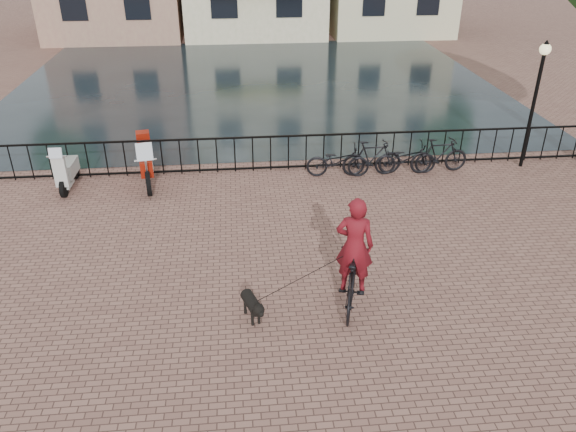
{
  "coord_description": "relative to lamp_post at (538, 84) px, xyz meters",
  "views": [
    {
      "loc": [
        -0.94,
        -6.61,
        6.42
      ],
      "look_at": [
        0.0,
        3.0,
        1.2
      ],
      "focal_mm": 35.0,
      "sensor_mm": 36.0,
      "label": 1
    }
  ],
  "objects": [
    {
      "name": "ground",
      "position": [
        -7.2,
        -7.6,
        -2.38
      ],
      "size": [
        100.0,
        100.0,
        0.0
      ],
      "primitive_type": "plane",
      "color": "brown",
      "rests_on": "ground"
    },
    {
      "name": "canal_water",
      "position": [
        -7.2,
        9.7,
        -2.38
      ],
      "size": [
        20.0,
        20.0,
        0.0
      ],
      "primitive_type": "plane",
      "color": "black",
      "rests_on": "ground"
    },
    {
      "name": "railing",
      "position": [
        -7.2,
        0.4,
        -1.87
      ],
      "size": [
        20.0,
        0.05,
        1.02
      ],
      "color": "black",
      "rests_on": "ground"
    },
    {
      "name": "lamp_post",
      "position": [
        0.0,
        0.0,
        0.0
      ],
      "size": [
        0.3,
        0.3,
        3.45
      ],
      "color": "black",
      "rests_on": "ground"
    },
    {
      "name": "cyclist",
      "position": [
        -6.16,
        -5.96,
        -1.4
      ],
      "size": [
        1.03,
        1.96,
        2.58
      ],
      "rotation": [
        0.0,
        0.0,
        2.86
      ],
      "color": "black",
      "rests_on": "ground"
    },
    {
      "name": "dog",
      "position": [
        -8.0,
        -6.18,
        -2.1
      ],
      "size": [
        0.51,
        0.86,
        0.55
      ],
      "rotation": [
        0.0,
        0.0,
        0.32
      ],
      "color": "black",
      "rests_on": "ground"
    },
    {
      "name": "motorcycle",
      "position": [
        -10.56,
        -0.11,
        -1.63
      ],
      "size": [
        0.83,
        2.14,
        1.49
      ],
      "rotation": [
        0.0,
        0.0,
        0.16
      ],
      "color": "#981A0B",
      "rests_on": "ground"
    },
    {
      "name": "scooter",
      "position": [
        -12.58,
        -0.2,
        -1.68
      ],
      "size": [
        0.45,
        1.5,
        1.39
      ],
      "rotation": [
        0.0,
        0.0,
        -0.01
      ],
      "color": "beige",
      "rests_on": "ground"
    },
    {
      "name": "parked_bike_0",
      "position": [
        -5.4,
        -0.2,
        -1.93
      ],
      "size": [
        1.77,
        0.77,
        0.9
      ],
      "primitive_type": "imported",
      "rotation": [
        0.0,
        0.0,
        1.47
      ],
      "color": "black",
      "rests_on": "ground"
    },
    {
      "name": "parked_bike_1",
      "position": [
        -4.45,
        -0.2,
        -1.88
      ],
      "size": [
        1.68,
        0.55,
        1.0
      ],
      "primitive_type": "imported",
      "rotation": [
        0.0,
        0.0,
        1.62
      ],
      "color": "black",
      "rests_on": "ground"
    },
    {
      "name": "parked_bike_2",
      "position": [
        -3.5,
        -0.2,
        -1.93
      ],
      "size": [
        1.72,
        0.62,
        0.9
      ],
      "primitive_type": "imported",
      "rotation": [
        0.0,
        0.0,
        1.56
      ],
      "color": "black",
      "rests_on": "ground"
    },
    {
      "name": "parked_bike_3",
      "position": [
        -2.55,
        -0.2,
        -1.88
      ],
      "size": [
        1.7,
        0.61,
        1.0
      ],
      "primitive_type": "imported",
      "rotation": [
        0.0,
        0.0,
        1.66
      ],
      "color": "black",
      "rests_on": "ground"
    }
  ]
}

